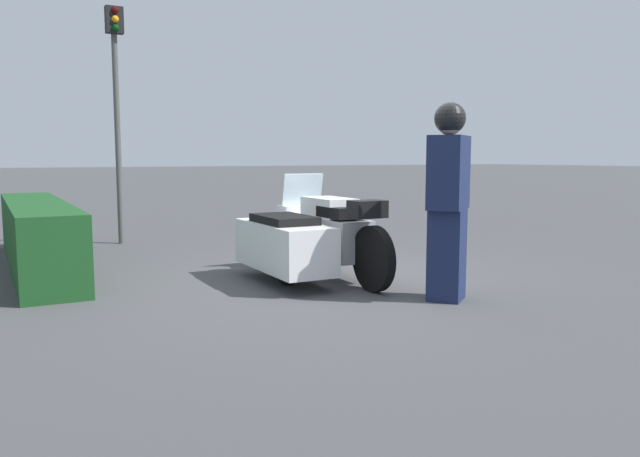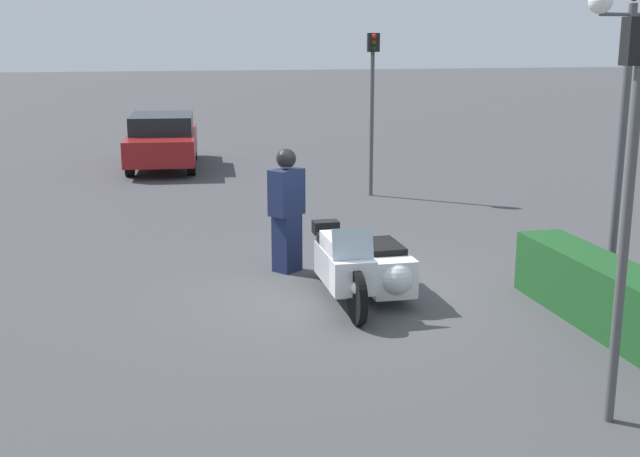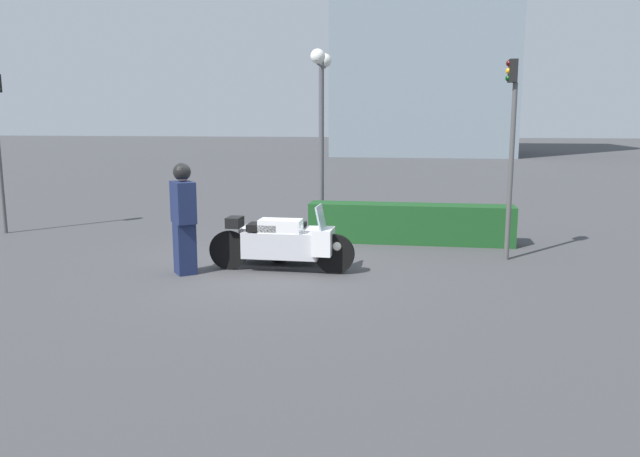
{
  "view_description": "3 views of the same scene",
  "coord_description": "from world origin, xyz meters",
  "px_view_note": "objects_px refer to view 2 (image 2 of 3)",
  "views": [
    {
      "loc": [
        -5.82,
        3.24,
        1.37
      ],
      "look_at": [
        0.16,
        -0.01,
        0.59
      ],
      "focal_mm": 35.0,
      "sensor_mm": 36.0,
      "label": 1
    },
    {
      "loc": [
        10.37,
        -2.84,
        3.46
      ],
      "look_at": [
        0.48,
        -0.53,
        1.05
      ],
      "focal_mm": 45.0,
      "sensor_mm": 36.0,
      "label": 2
    },
    {
      "loc": [
        2.7,
        -10.47,
        2.6
      ],
      "look_at": [
        1.05,
        -0.29,
        0.78
      ],
      "focal_mm": 35.0,
      "sensor_mm": 36.0,
      "label": 3
    }
  ],
  "objects_px": {
    "officer_rider": "(287,207)",
    "parked_car_background": "(163,139)",
    "hedge_bush_curbside": "(625,306)",
    "traffic_light_near": "(629,168)",
    "traffic_light_far": "(372,91)",
    "police_motorcycle": "(364,266)",
    "twin_lamp_post": "(628,68)"
  },
  "relations": [
    {
      "from": "traffic_light_near",
      "to": "parked_car_background",
      "type": "xyz_separation_m",
      "value": [
        -16.22,
        -3.38,
        -1.61
      ]
    },
    {
      "from": "officer_rider",
      "to": "parked_car_background",
      "type": "xyz_separation_m",
      "value": [
        -10.72,
        -1.4,
        -0.23
      ]
    },
    {
      "from": "twin_lamp_post",
      "to": "traffic_light_near",
      "type": "height_order",
      "value": "twin_lamp_post"
    },
    {
      "from": "officer_rider",
      "to": "traffic_light_far",
      "type": "relative_size",
      "value": 0.53
    },
    {
      "from": "hedge_bush_curbside",
      "to": "twin_lamp_post",
      "type": "height_order",
      "value": "twin_lamp_post"
    },
    {
      "from": "traffic_light_near",
      "to": "parked_car_background",
      "type": "distance_m",
      "value": 16.65
    },
    {
      "from": "officer_rider",
      "to": "traffic_light_far",
      "type": "height_order",
      "value": "traffic_light_far"
    },
    {
      "from": "traffic_light_far",
      "to": "traffic_light_near",
      "type": "bearing_deg",
      "value": 0.18
    },
    {
      "from": "traffic_light_near",
      "to": "police_motorcycle",
      "type": "bearing_deg",
      "value": 16.87
    },
    {
      "from": "police_motorcycle",
      "to": "hedge_bush_curbside",
      "type": "relative_size",
      "value": 0.59
    },
    {
      "from": "twin_lamp_post",
      "to": "parked_car_background",
      "type": "bearing_deg",
      "value": -154.5
    },
    {
      "from": "hedge_bush_curbside",
      "to": "traffic_light_near",
      "type": "relative_size",
      "value": 1.18
    },
    {
      "from": "police_motorcycle",
      "to": "traffic_light_near",
      "type": "xyz_separation_m",
      "value": [
        3.89,
        1.23,
        1.9
      ]
    },
    {
      "from": "police_motorcycle",
      "to": "parked_car_background",
      "type": "bearing_deg",
      "value": -169.45
    },
    {
      "from": "parked_car_background",
      "to": "officer_rider",
      "type": "bearing_deg",
      "value": -167.15
    },
    {
      "from": "police_motorcycle",
      "to": "traffic_light_far",
      "type": "bearing_deg",
      "value": 163.18
    },
    {
      "from": "traffic_light_far",
      "to": "officer_rider",
      "type": "bearing_deg",
      "value": -23.13
    },
    {
      "from": "twin_lamp_post",
      "to": "officer_rider",
      "type": "bearing_deg",
      "value": -109.92
    },
    {
      "from": "officer_rider",
      "to": "twin_lamp_post",
      "type": "height_order",
      "value": "twin_lamp_post"
    },
    {
      "from": "hedge_bush_curbside",
      "to": "traffic_light_far",
      "type": "distance_m",
      "value": 9.41
    },
    {
      "from": "traffic_light_near",
      "to": "hedge_bush_curbside",
      "type": "bearing_deg",
      "value": -37.62
    },
    {
      "from": "police_motorcycle",
      "to": "traffic_light_far",
      "type": "xyz_separation_m",
      "value": [
        -7.09,
        2.23,
        1.87
      ]
    },
    {
      "from": "twin_lamp_post",
      "to": "traffic_light_far",
      "type": "bearing_deg",
      "value": -168.04
    },
    {
      "from": "officer_rider",
      "to": "parked_car_background",
      "type": "height_order",
      "value": "officer_rider"
    },
    {
      "from": "officer_rider",
      "to": "twin_lamp_post",
      "type": "bearing_deg",
      "value": 32.62
    },
    {
      "from": "officer_rider",
      "to": "parked_car_background",
      "type": "bearing_deg",
      "value": 150.0
    },
    {
      "from": "officer_rider",
      "to": "police_motorcycle",
      "type": "bearing_deg",
      "value": -12.66
    },
    {
      "from": "traffic_light_near",
      "to": "traffic_light_far",
      "type": "relative_size",
      "value": 1.02
    },
    {
      "from": "officer_rider",
      "to": "traffic_light_far",
      "type": "xyz_separation_m",
      "value": [
        -5.48,
        2.98,
        1.35
      ]
    },
    {
      "from": "police_motorcycle",
      "to": "traffic_light_near",
      "type": "relative_size",
      "value": 0.7
    },
    {
      "from": "hedge_bush_curbside",
      "to": "traffic_light_far",
      "type": "bearing_deg",
      "value": -177.89
    },
    {
      "from": "hedge_bush_curbside",
      "to": "traffic_light_near",
      "type": "distance_m",
      "value": 2.97
    }
  ]
}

